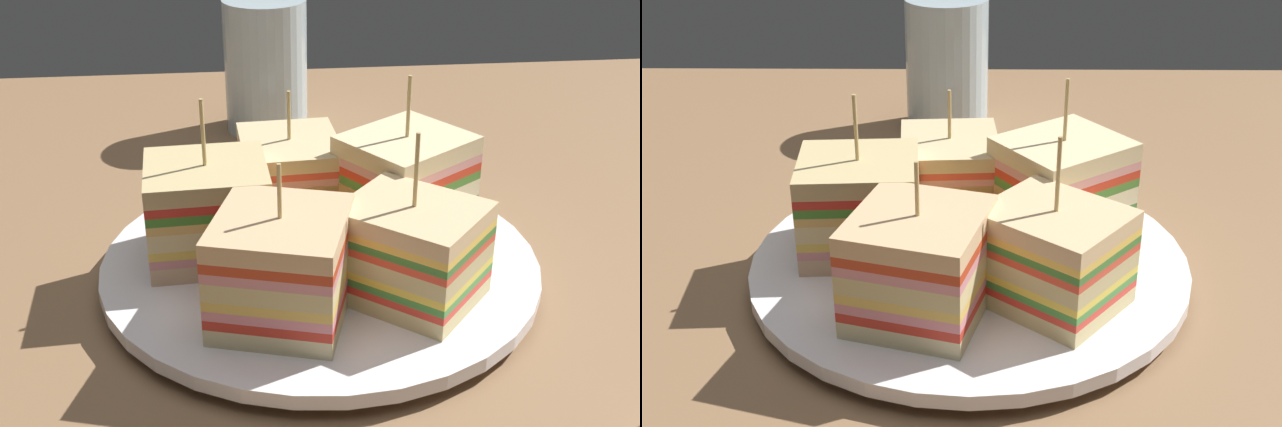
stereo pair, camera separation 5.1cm
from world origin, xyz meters
TOP-DOWN VIEW (x-y plane):
  - ground_plane at (0.00, 0.00)cm, footprint 111.77×86.26cm
  - plate at (0.00, 0.00)cm, footprint 26.94×26.94cm
  - sandwich_wedge_0 at (-5.84, -3.42)cm, footprint 9.68×9.48cm
  - sandwich_wedge_1 at (1.36, -6.63)cm, footprint 6.94×7.74cm
  - sandwich_wedge_2 at (6.70, -0.95)cm, footprint 7.73×7.04cm
  - sandwich_wedge_3 at (2.72, 6.20)cm, footprint 8.59×8.93cm
  - sandwich_wedge_4 at (-4.62, 4.95)cm, footprint 9.53×9.37cm
  - chip_pile at (-0.23, 0.46)cm, footprint 7.98×6.92cm
  - drinking_glass at (2.06, -26.34)cm, footprint 7.21×7.21cm

SIDE VIEW (x-z plane):
  - ground_plane at x=0.00cm, z-range -1.80..0.00cm
  - plate at x=0.00cm, z-range 0.17..1.77cm
  - chip_pile at x=-0.23cm, z-range 1.56..4.18cm
  - sandwich_wedge_1 at x=1.36cm, z-range -0.08..8.46cm
  - sandwich_wedge_4 at x=-4.62cm, z-range -0.56..9.48cm
  - sandwich_wedge_3 at x=2.72cm, z-range 0.05..9.21cm
  - sandwich_wedge_2 at x=6.70cm, z-range -0.47..9.74cm
  - sandwich_wedge_0 at x=-5.84cm, z-range -0.41..9.97cm
  - drinking_glass at x=2.06cm, z-range -0.81..10.74cm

